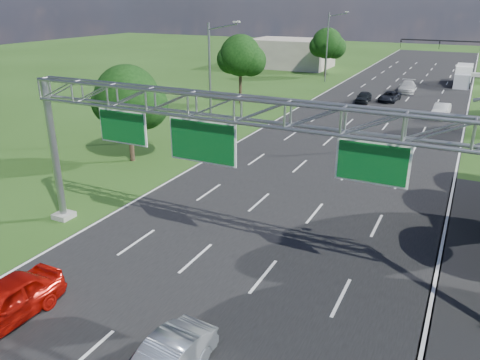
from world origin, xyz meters
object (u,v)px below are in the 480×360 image
Objects in this scene: traffic_signal at (467,53)px; box_truck at (463,76)px; sign_gantry at (239,123)px; red_coupe at (3,304)px.

traffic_signal reaches higher than box_truck.
box_truck is (7.11, 58.69, -5.53)m from sign_gantry.
sign_gantry is at bearing -97.68° from traffic_signal.
traffic_signal reaches higher than red_coupe.
red_coupe is (-6.27, -7.90, -6.05)m from sign_gantry.
sign_gantry reaches higher than box_truck.
box_truck is at bearing 83.10° from sign_gantry.
box_truck is at bearing 90.44° from traffic_signal.
red_coupe is 0.66× the size of box_truck.
traffic_signal is at bearing 82.32° from sign_gantry.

